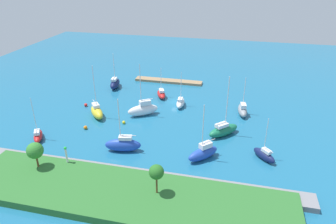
{
  "coord_description": "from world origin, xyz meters",
  "views": [
    {
      "loc": [
        -15.86,
        76.91,
        35.12
      ],
      "look_at": [
        0.0,
        9.9,
        1.5
      ],
      "focal_mm": 32.97,
      "sensor_mm": 36.0,
      "label": 1
    }
  ],
  "objects_px": {
    "park_tree_mideast": "(156,172)",
    "mooring_buoy_red": "(86,105)",
    "sailboat_navy_far_south": "(115,83)",
    "sailboat_red_lone_south": "(38,136)",
    "pier_dock": "(168,81)",
    "sailboat_green_inner_mooring": "(223,130)",
    "harbor_beacon": "(66,154)",
    "sailboat_red_far_north": "(161,94)",
    "sailboat_blue_off_beacon": "(203,153)",
    "sailboat_blue_lone_north": "(123,145)",
    "sailboat_navy_near_pier": "(264,155)",
    "park_tree_west": "(35,151)",
    "sailboat_yellow_by_breakwater": "(97,112)",
    "mooring_buoy_yellow": "(124,122)",
    "mooring_buoy_orange": "(85,127)",
    "sailboat_gray_west_end": "(242,110)",
    "sailboat_white_along_channel": "(180,103)",
    "sailboat_white_mid_basin": "(143,109)"
  },
  "relations": [
    {
      "from": "sailboat_red_far_north",
      "to": "mooring_buoy_orange",
      "type": "height_order",
      "value": "sailboat_red_far_north"
    },
    {
      "from": "sailboat_yellow_by_breakwater",
      "to": "sailboat_blue_lone_north",
      "type": "bearing_deg",
      "value": 2.58
    },
    {
      "from": "harbor_beacon",
      "to": "sailboat_red_far_north",
      "type": "height_order",
      "value": "sailboat_red_far_north"
    },
    {
      "from": "sailboat_yellow_by_breakwater",
      "to": "sailboat_green_inner_mooring",
      "type": "distance_m",
      "value": 31.55
    },
    {
      "from": "sailboat_white_along_channel",
      "to": "sailboat_yellow_by_breakwater",
      "type": "height_order",
      "value": "sailboat_yellow_by_breakwater"
    },
    {
      "from": "park_tree_west",
      "to": "sailboat_blue_off_beacon",
      "type": "bearing_deg",
      "value": -158.38
    },
    {
      "from": "sailboat_blue_lone_north",
      "to": "sailboat_red_far_north",
      "type": "relative_size",
      "value": 1.36
    },
    {
      "from": "sailboat_white_along_channel",
      "to": "sailboat_red_lone_south",
      "type": "distance_m",
      "value": 36.2
    },
    {
      "from": "mooring_buoy_red",
      "to": "sailboat_green_inner_mooring",
      "type": "bearing_deg",
      "value": 169.32
    },
    {
      "from": "park_tree_west",
      "to": "sailboat_navy_near_pier",
      "type": "distance_m",
      "value": 43.05
    },
    {
      "from": "park_tree_mideast",
      "to": "sailboat_red_far_north",
      "type": "xyz_separation_m",
      "value": [
        9.87,
        -41.26,
        -4.37
      ]
    },
    {
      "from": "harbor_beacon",
      "to": "park_tree_mideast",
      "type": "xyz_separation_m",
      "value": [
        -18.5,
        4.3,
        2.25
      ]
    },
    {
      "from": "sailboat_blue_off_beacon",
      "to": "sailboat_gray_west_end",
      "type": "bearing_deg",
      "value": -154.87
    },
    {
      "from": "sailboat_yellow_by_breakwater",
      "to": "sailboat_navy_near_pier",
      "type": "height_order",
      "value": "sailboat_yellow_by_breakwater"
    },
    {
      "from": "sailboat_navy_far_south",
      "to": "sailboat_red_lone_south",
      "type": "height_order",
      "value": "sailboat_navy_far_south"
    },
    {
      "from": "sailboat_red_lone_south",
      "to": "park_tree_mideast",
      "type": "bearing_deg",
      "value": -141.37
    },
    {
      "from": "sailboat_navy_near_pier",
      "to": "mooring_buoy_red",
      "type": "bearing_deg",
      "value": 29.77
    },
    {
      "from": "mooring_buoy_red",
      "to": "mooring_buoy_yellow",
      "type": "relative_size",
      "value": 1.16
    },
    {
      "from": "sailboat_navy_near_pier",
      "to": "sailboat_green_inner_mooring",
      "type": "bearing_deg",
      "value": 5.74
    },
    {
      "from": "sailboat_green_inner_mooring",
      "to": "park_tree_mideast",
      "type": "bearing_deg",
      "value": -157.0
    },
    {
      "from": "harbor_beacon",
      "to": "sailboat_white_along_channel",
      "type": "relative_size",
      "value": 0.39
    },
    {
      "from": "park_tree_west",
      "to": "mooring_buoy_red",
      "type": "relative_size",
      "value": 5.63
    },
    {
      "from": "park_tree_mideast",
      "to": "sailboat_yellow_by_breakwater",
      "type": "distance_m",
      "value": 34.17
    },
    {
      "from": "sailboat_blue_lone_north",
      "to": "mooring_buoy_yellow",
      "type": "xyz_separation_m",
      "value": [
        4.14,
        -11.19,
        -1.14
      ]
    },
    {
      "from": "pier_dock",
      "to": "sailboat_red_far_north",
      "type": "height_order",
      "value": "sailboat_red_far_north"
    },
    {
      "from": "sailboat_gray_west_end",
      "to": "sailboat_red_lone_south",
      "type": "bearing_deg",
      "value": 110.28
    },
    {
      "from": "sailboat_white_along_channel",
      "to": "sailboat_yellow_by_breakwater",
      "type": "xyz_separation_m",
      "value": [
        19.14,
        11.03,
        0.38
      ]
    },
    {
      "from": "sailboat_blue_off_beacon",
      "to": "mooring_buoy_orange",
      "type": "height_order",
      "value": "sailboat_blue_off_beacon"
    },
    {
      "from": "sailboat_blue_off_beacon",
      "to": "mooring_buoy_yellow",
      "type": "xyz_separation_m",
      "value": [
        20.46,
        -10.23,
        -1.02
      ]
    },
    {
      "from": "sailboat_red_far_north",
      "to": "harbor_beacon",
      "type": "bearing_deg",
      "value": 143.69
    },
    {
      "from": "park_tree_west",
      "to": "sailboat_navy_far_south",
      "type": "relative_size",
      "value": 0.46
    },
    {
      "from": "sailboat_blue_off_beacon",
      "to": "sailboat_navy_far_south",
      "type": "xyz_separation_m",
      "value": [
        31.43,
        -31.82,
        0.04
      ]
    },
    {
      "from": "harbor_beacon",
      "to": "mooring_buoy_yellow",
      "type": "xyz_separation_m",
      "value": [
        -3.87,
        -19.19,
        -2.79
      ]
    },
    {
      "from": "mooring_buoy_yellow",
      "to": "mooring_buoy_orange",
      "type": "relative_size",
      "value": 0.87
    },
    {
      "from": "sailboat_blue_off_beacon",
      "to": "sailboat_red_far_north",
      "type": "bearing_deg",
      "value": -107.51
    },
    {
      "from": "sailboat_yellow_by_breakwater",
      "to": "park_tree_mideast",
      "type": "bearing_deg",
      "value": 1.68
    },
    {
      "from": "sailboat_navy_far_south",
      "to": "sailboat_navy_near_pier",
      "type": "xyz_separation_m",
      "value": [
        -43.14,
        29.24,
        -0.4
      ]
    },
    {
      "from": "park_tree_west",
      "to": "sailboat_red_lone_south",
      "type": "bearing_deg",
      "value": -55.22
    },
    {
      "from": "sailboat_blue_off_beacon",
      "to": "sailboat_yellow_by_breakwater",
      "type": "relative_size",
      "value": 0.88
    },
    {
      "from": "sailboat_navy_far_south",
      "to": "sailboat_white_mid_basin",
      "type": "height_order",
      "value": "sailboat_white_mid_basin"
    },
    {
      "from": "sailboat_navy_far_south",
      "to": "mooring_buoy_yellow",
      "type": "xyz_separation_m",
      "value": [
        -10.96,
        21.59,
        -1.06
      ]
    },
    {
      "from": "park_tree_west",
      "to": "sailboat_blue_off_beacon",
      "type": "relative_size",
      "value": 0.42
    },
    {
      "from": "sailboat_green_inner_mooring",
      "to": "mooring_buoy_yellow",
      "type": "relative_size",
      "value": 18.3
    },
    {
      "from": "pier_dock",
      "to": "sailboat_green_inner_mooring",
      "type": "relative_size",
      "value": 1.56
    },
    {
      "from": "sailboat_yellow_by_breakwater",
      "to": "sailboat_navy_near_pier",
      "type": "xyz_separation_m",
      "value": [
        -40.0,
        9.6,
        -0.41
      ]
    },
    {
      "from": "park_tree_west",
      "to": "mooring_buoy_orange",
      "type": "distance_m",
      "value": 17.63
    },
    {
      "from": "pier_dock",
      "to": "sailboat_green_inner_mooring",
      "type": "bearing_deg",
      "value": 123.06
    },
    {
      "from": "sailboat_red_lone_south",
      "to": "sailboat_white_along_channel",
      "type": "bearing_deg",
      "value": -77.33
    },
    {
      "from": "park_tree_mideast",
      "to": "mooring_buoy_red",
      "type": "height_order",
      "value": "park_tree_mideast"
    },
    {
      "from": "harbor_beacon",
      "to": "sailboat_red_lone_south",
      "type": "bearing_deg",
      "value": -34.18
    }
  ]
}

